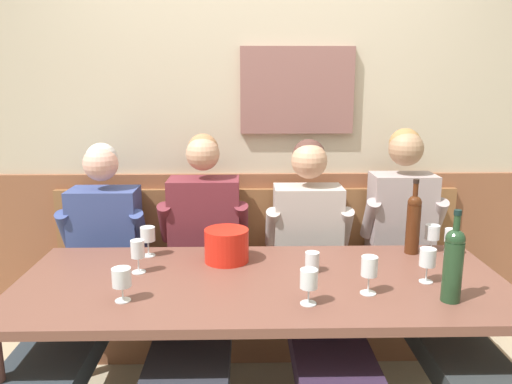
{
  "coord_description": "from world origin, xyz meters",
  "views": [
    {
      "loc": [
        -0.07,
        -2.02,
        1.6
      ],
      "look_at": [
        -0.02,
        0.43,
        1.05
      ],
      "focal_mm": 35.39,
      "sensor_mm": 36.0,
      "label": 1
    }
  ],
  "objects": [
    {
      "name": "room_wall_back",
      "position": [
        0.0,
        1.09,
        1.4
      ],
      "size": [
        6.8,
        0.12,
        2.8
      ],
      "color": "#C3B49A",
      "rests_on": "ground"
    },
    {
      "name": "wood_wainscot_panel",
      "position": [
        0.0,
        1.04,
        0.51
      ],
      "size": [
        6.8,
        0.03,
        1.03
      ],
      "primitive_type": "cube",
      "color": "brown",
      "rests_on": "ground"
    },
    {
      "name": "wall_bench",
      "position": [
        0.0,
        0.83,
        0.28
      ],
      "size": [
        2.47,
        0.42,
        0.94
      ],
      "color": "brown",
      "rests_on": "ground"
    },
    {
      "name": "dining_table",
      "position": [
        0.0,
        0.08,
        0.66
      ],
      "size": [
        2.17,
        0.91,
        0.73
      ],
      "color": "brown",
      "rests_on": "ground"
    },
    {
      "name": "person_right_seat",
      "position": [
        -0.88,
        0.43,
        0.61
      ],
      "size": [
        0.49,
        1.37,
        1.25
      ],
      "color": "#273537",
      "rests_on": "ground"
    },
    {
      "name": "person_left_seat",
      "position": [
        -0.31,
        0.44,
        0.62
      ],
      "size": [
        0.51,
        1.37,
        1.3
      ],
      "color": "#24273B",
      "rests_on": "ground"
    },
    {
      "name": "person_center_right_seat",
      "position": [
        0.29,
        0.44,
        0.62
      ],
      "size": [
        0.5,
        1.37,
        1.27
      ],
      "color": "#372C31",
      "rests_on": "ground"
    },
    {
      "name": "person_center_left_seat",
      "position": [
        0.84,
        0.44,
        0.64
      ],
      "size": [
        0.47,
        1.36,
        1.33
      ],
      "color": "#27313B",
      "rests_on": "ground"
    },
    {
      "name": "ice_bucket",
      "position": [
        -0.16,
        0.32,
        0.81
      ],
      "size": [
        0.22,
        0.22,
        0.16
      ],
      "primitive_type": "cylinder",
      "color": "red",
      "rests_on": "dining_table"
    },
    {
      "name": "wine_bottle_amber_mid",
      "position": [
        0.75,
        -0.15,
        0.89
      ],
      "size": [
        0.08,
        0.08,
        0.38
      ],
      "color": "#1E3A21",
      "rests_on": "dining_table"
    },
    {
      "name": "wine_bottle_green_tall",
      "position": [
        0.78,
        0.42,
        0.89
      ],
      "size": [
        0.07,
        0.07,
        0.39
      ],
      "color": "#48220F",
      "rests_on": "dining_table"
    },
    {
      "name": "wine_glass_center_front",
      "position": [
        0.72,
        0.04,
        0.83
      ],
      "size": [
        0.07,
        0.07,
        0.15
      ],
      "color": "silver",
      "rests_on": "dining_table"
    },
    {
      "name": "wine_glass_mid_right",
      "position": [
        -0.56,
        0.4,
        0.83
      ],
      "size": [
        0.07,
        0.07,
        0.15
      ],
      "color": "silver",
      "rests_on": "dining_table"
    },
    {
      "name": "wine_glass_mid_left",
      "position": [
        0.89,
        0.45,
        0.82
      ],
      "size": [
        0.07,
        0.07,
        0.14
      ],
      "color": "silver",
      "rests_on": "dining_table"
    },
    {
      "name": "wine_glass_right_end",
      "position": [
        -0.56,
        0.18,
        0.84
      ],
      "size": [
        0.07,
        0.07,
        0.16
      ],
      "color": "silver",
      "rests_on": "dining_table"
    },
    {
      "name": "wine_glass_near_bucket",
      "position": [
        -0.57,
        -0.13,
        0.82
      ],
      "size": [
        0.08,
        0.08,
        0.14
      ],
      "color": "silver",
      "rests_on": "dining_table"
    },
    {
      "name": "wine_glass_center_rear",
      "position": [
        0.18,
        -0.17,
        0.83
      ],
      "size": [
        0.07,
        0.07,
        0.14
      ],
      "color": "silver",
      "rests_on": "dining_table"
    },
    {
      "name": "wine_glass_left_end",
      "position": [
        0.96,
        0.38,
        0.82
      ],
      "size": [
        0.06,
        0.06,
        0.14
      ],
      "color": "silver",
      "rests_on": "dining_table"
    },
    {
      "name": "wine_glass_by_bottle",
      "position": [
        0.44,
        -0.08,
        0.84
      ],
      "size": [
        0.07,
        0.07,
        0.16
      ],
      "color": "silver",
      "rests_on": "dining_table"
    },
    {
      "name": "water_tumbler_left",
      "position": [
        0.24,
        0.17,
        0.78
      ],
      "size": [
        0.07,
        0.07,
        0.09
      ],
      "primitive_type": "cylinder",
      "color": "silver",
      "rests_on": "dining_table"
    }
  ]
}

